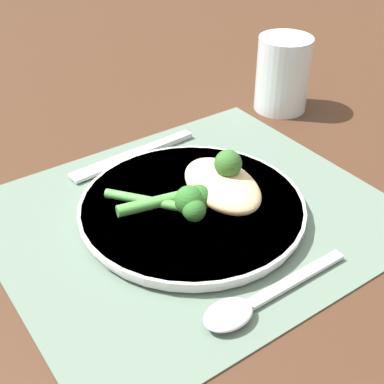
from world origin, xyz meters
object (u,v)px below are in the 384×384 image
Objects in this scene: broccoli_stalk_front at (207,186)px; broccoli_stalk_left at (188,201)px; spoon at (245,306)px; plate at (192,208)px; water_glass at (283,74)px; chicken_fillet at (222,185)px; knife at (136,154)px.

broccoli_stalk_front is 1.32× the size of broccoli_stalk_left.
broccoli_stalk_front is 0.83× the size of spoon.
plate is 1.49× the size of spoon.
plate is 2.28× the size of water_glass.
broccoli_stalk_front is at bearing 164.01° from broccoli_stalk_left.
chicken_fillet is at bearing 54.51° from broccoli_stalk_front.
plate is at bearing -66.93° from broccoli_stalk_front.
broccoli_stalk_front is 0.14m from knife.
chicken_fillet is at bearing -30.19° from spoon.
plate is 2.10× the size of chicken_fillet.
water_glass reaches higher than spoon.
chicken_fillet is 0.15m from knife.
water_glass is at bearing -93.01° from knife.
broccoli_stalk_left is (-0.05, -0.00, -0.00)m from chicken_fillet.
plate is 1.38× the size of knife.
water_glass is at bearing -47.21° from spoon.
water_glass is (0.25, 0.00, 0.05)m from knife.
plate is 0.04m from chicken_fillet.
water_glass is (0.30, 0.28, 0.04)m from spoon.
spoon is (-0.08, -0.13, -0.02)m from chicken_fillet.
broccoli_stalk_front is 0.04m from broccoli_stalk_left.
broccoli_stalk_left is 0.31m from water_glass.
chicken_fillet is 1.08× the size of water_glass.
spoon is at bearing -11.56° from broccoli_stalk_front.
water_glass is at bearing 132.71° from broccoli_stalk_front.
broccoli_stalk_left reaches higher than knife.
plate is 2.37× the size of broccoli_stalk_left.
broccoli_stalk_front is (0.02, 0.00, 0.02)m from plate.
spoon is at bearing -136.89° from water_glass.
water_glass is (0.23, 0.15, 0.02)m from chicken_fillet.
plate is at bearing -16.98° from spoon.
broccoli_stalk_front is at bearing 10.57° from plate.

